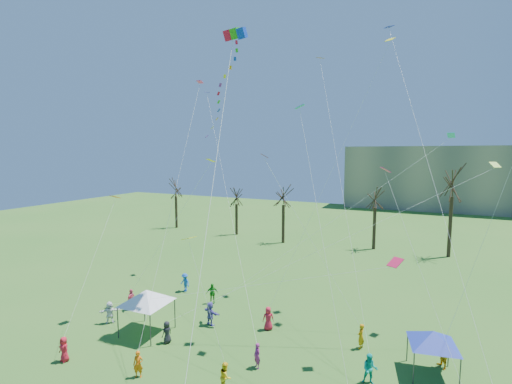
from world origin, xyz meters
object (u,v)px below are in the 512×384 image
at_px(big_box_kite, 226,91).
at_px(distant_building, 482,179).
at_px(canopy_tent_white, 146,296).
at_px(canopy_tent_blue, 433,338).

bearing_deg(big_box_kite, distant_building, 70.80).
distance_m(canopy_tent_white, canopy_tent_blue, 19.32).
xyz_separation_m(big_box_kite, canopy_tent_blue, (13.92, 0.19, -15.32)).
relative_size(big_box_kite, canopy_tent_white, 5.28).
xyz_separation_m(distant_building, canopy_tent_white, (-30.74, -76.62, -4.69)).
bearing_deg(distant_building, canopy_tent_white, -111.86).
height_order(canopy_tent_white, canopy_tent_blue, canopy_tent_white).
distance_m(big_box_kite, canopy_tent_white, 16.01).
bearing_deg(canopy_tent_blue, distant_building, 80.94).
relative_size(distant_building, big_box_kite, 2.57).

